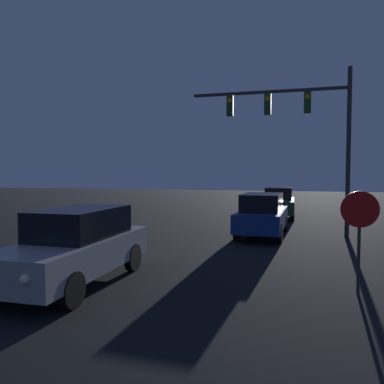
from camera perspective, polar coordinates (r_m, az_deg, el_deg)
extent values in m
cube|color=#99999E|center=(9.42, -17.27, -8.95)|extent=(1.82, 4.71, 0.73)
cube|color=black|center=(9.50, -16.58, -4.47)|extent=(1.53, 2.55, 0.69)
cylinder|color=black|center=(7.89, -17.85, -14.03)|extent=(0.20, 0.74, 0.73)
cylinder|color=black|center=(8.85, -26.99, -12.34)|extent=(0.20, 0.74, 0.73)
cylinder|color=black|center=(10.38, -9.00, -9.82)|extent=(0.20, 0.74, 0.73)
cylinder|color=black|center=(11.13, -16.81, -9.05)|extent=(0.20, 0.74, 0.73)
sphere|color=#F9EFC6|center=(7.25, -24.13, -12.06)|extent=(0.18, 0.18, 0.18)
cube|color=navy|center=(16.05, 10.70, -3.99)|extent=(1.96, 4.76, 0.73)
cube|color=black|center=(15.75, 10.62, -1.52)|extent=(1.61, 2.59, 0.69)
cylinder|color=black|center=(17.64, 8.63, -4.56)|extent=(0.22, 0.74, 0.73)
cylinder|color=black|center=(17.46, 13.94, -4.69)|extent=(0.22, 0.74, 0.73)
cylinder|color=black|center=(14.80, 6.85, -5.98)|extent=(0.22, 0.74, 0.73)
cylinder|color=black|center=(14.58, 13.19, -6.17)|extent=(0.22, 0.74, 0.73)
sphere|color=#F9EFC6|center=(18.44, 10.09, -2.87)|extent=(0.18, 0.18, 0.18)
sphere|color=#F9EFC6|center=(18.34, 13.12, -2.93)|extent=(0.18, 0.18, 0.18)
cube|color=#1E4728|center=(22.85, 13.06, -1.97)|extent=(1.78, 4.70, 0.73)
cube|color=black|center=(23.03, 13.11, -0.16)|extent=(1.51, 2.53, 0.69)
cylinder|color=black|center=(21.42, 15.08, -3.31)|extent=(0.20, 0.74, 0.73)
cylinder|color=black|center=(21.48, 10.72, -3.24)|extent=(0.20, 0.74, 0.73)
cylinder|color=black|center=(24.32, 15.11, -2.58)|extent=(0.20, 0.74, 0.73)
cylinder|color=black|center=(24.38, 11.27, -2.52)|extent=(0.20, 0.74, 0.73)
sphere|color=#F9EFC6|center=(20.47, 14.16, -2.34)|extent=(0.18, 0.18, 0.18)
sphere|color=#F9EFC6|center=(20.51, 11.44, -2.30)|extent=(0.18, 0.18, 0.18)
cylinder|color=#2D2D2D|center=(16.60, 22.73, 5.54)|extent=(0.18, 0.18, 6.95)
cube|color=#2D2D2D|center=(16.85, 11.48, 14.72)|extent=(6.52, 0.12, 0.12)
cube|color=#1E471E|center=(16.72, 17.19, 12.97)|extent=(0.28, 0.28, 0.90)
cylinder|color=orange|center=(16.61, 17.21, 13.75)|extent=(0.20, 0.02, 0.20)
cube|color=#1E471E|center=(16.76, 11.46, 13.02)|extent=(0.28, 0.28, 0.90)
cylinder|color=orange|center=(16.65, 11.43, 13.79)|extent=(0.20, 0.02, 0.20)
cube|color=#1E471E|center=(16.95, 5.82, 12.94)|extent=(0.28, 0.28, 0.90)
cylinder|color=orange|center=(16.84, 5.73, 13.71)|extent=(0.20, 0.02, 0.20)
cylinder|color=#2D2D2D|center=(9.03, 24.09, -7.03)|extent=(0.07, 0.07, 2.26)
cylinder|color=red|center=(8.92, 24.21, -2.43)|extent=(0.80, 0.03, 0.80)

